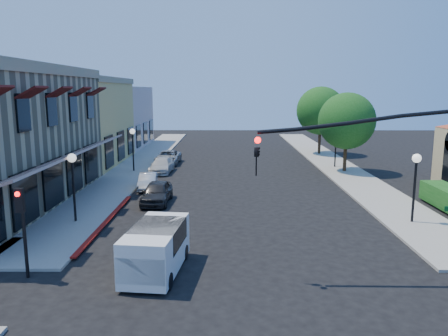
{
  "coord_description": "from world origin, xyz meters",
  "views": [
    {
      "loc": [
        -0.83,
        -13.22,
        6.66
      ],
      "look_at": [
        -0.99,
        9.41,
        2.6
      ],
      "focal_mm": 35.0,
      "sensor_mm": 36.0,
      "label": 1
    }
  ],
  "objects_px": {
    "secondary_signal": "(22,216)",
    "parked_car_b": "(148,181)",
    "parked_car_a": "(157,192)",
    "lamppost_left_far": "(133,139)",
    "lamppost_right_far": "(336,136)",
    "street_tree_a": "(347,121)",
    "parked_car_c": "(162,166)",
    "street_tree_b": "(321,111)",
    "lamppost_right_near": "(416,171)",
    "signal_mast_arm": "(422,166)",
    "white_van": "(156,247)",
    "parked_car_d": "(168,157)",
    "lamppost_left_near": "(73,170)"
  },
  "relations": [
    {
      "from": "secondary_signal",
      "to": "parked_car_b",
      "type": "distance_m",
      "value": 14.52
    },
    {
      "from": "secondary_signal",
      "to": "parked_car_a",
      "type": "bearing_deg",
      "value": 74.19
    },
    {
      "from": "lamppost_left_far",
      "to": "lamppost_right_far",
      "type": "xyz_separation_m",
      "value": [
        17.0,
        2.0,
        0.0
      ]
    },
    {
      "from": "lamppost_left_far",
      "to": "street_tree_a",
      "type": "bearing_deg",
      "value": 0.0
    },
    {
      "from": "street_tree_a",
      "to": "lamppost_right_far",
      "type": "height_order",
      "value": "street_tree_a"
    },
    {
      "from": "secondary_signal",
      "to": "lamppost_right_far",
      "type": "xyz_separation_m",
      "value": [
        16.5,
        22.59,
        0.42
      ]
    },
    {
      "from": "parked_car_b",
      "to": "parked_car_c",
      "type": "height_order",
      "value": "parked_car_c"
    },
    {
      "from": "street_tree_b",
      "to": "lamppost_left_far",
      "type": "relative_size",
      "value": 1.97
    },
    {
      "from": "street_tree_b",
      "to": "lamppost_right_near",
      "type": "relative_size",
      "value": 1.97
    },
    {
      "from": "signal_mast_arm",
      "to": "lamppost_right_far",
      "type": "bearing_deg",
      "value": 83.3
    },
    {
      "from": "white_van",
      "to": "lamppost_right_far",
      "type": "bearing_deg",
      "value": 61.57
    },
    {
      "from": "lamppost_left_far",
      "to": "parked_car_d",
      "type": "xyz_separation_m",
      "value": [
        2.3,
        4.0,
        -2.13
      ]
    },
    {
      "from": "street_tree_a",
      "to": "lamppost_left_far",
      "type": "relative_size",
      "value": 1.82
    },
    {
      "from": "street_tree_b",
      "to": "secondary_signal",
      "type": "xyz_separation_m",
      "value": [
        -16.8,
        -30.59,
        -2.23
      ]
    },
    {
      "from": "street_tree_a",
      "to": "parked_car_b",
      "type": "distance_m",
      "value": 16.67
    },
    {
      "from": "street_tree_a",
      "to": "secondary_signal",
      "type": "xyz_separation_m",
      "value": [
        -16.8,
        -20.59,
        -1.88
      ]
    },
    {
      "from": "parked_car_b",
      "to": "street_tree_b",
      "type": "bearing_deg",
      "value": 42.16
    },
    {
      "from": "signal_mast_arm",
      "to": "parked_car_d",
      "type": "distance_m",
      "value": 27.53
    },
    {
      "from": "signal_mast_arm",
      "to": "secondary_signal",
      "type": "relative_size",
      "value": 2.41
    },
    {
      "from": "lamppost_left_far",
      "to": "parked_car_b",
      "type": "bearing_deg",
      "value": -69.93
    },
    {
      "from": "signal_mast_arm",
      "to": "lamppost_right_far",
      "type": "distance_m",
      "value": 22.7
    },
    {
      "from": "parked_car_a",
      "to": "signal_mast_arm",
      "type": "bearing_deg",
      "value": -42.77
    },
    {
      "from": "signal_mast_arm",
      "to": "parked_car_c",
      "type": "relative_size",
      "value": 1.99
    },
    {
      "from": "lamppost_left_near",
      "to": "lamppost_right_near",
      "type": "xyz_separation_m",
      "value": [
        17.0,
        0.0,
        0.0
      ]
    },
    {
      "from": "signal_mast_arm",
      "to": "parked_car_b",
      "type": "bearing_deg",
      "value": 130.32
    },
    {
      "from": "lamppost_right_near",
      "to": "parked_car_c",
      "type": "relative_size",
      "value": 0.89
    },
    {
      "from": "signal_mast_arm",
      "to": "lamppost_left_near",
      "type": "height_order",
      "value": "signal_mast_arm"
    },
    {
      "from": "parked_car_a",
      "to": "parked_car_b",
      "type": "bearing_deg",
      "value": 109.24
    },
    {
      "from": "parked_car_b",
      "to": "street_tree_a",
      "type": "bearing_deg",
      "value": 17.56
    },
    {
      "from": "street_tree_a",
      "to": "lamppost_left_near",
      "type": "bearing_deg",
      "value": -141.02
    },
    {
      "from": "secondary_signal",
      "to": "parked_car_c",
      "type": "relative_size",
      "value": 0.83
    },
    {
      "from": "signal_mast_arm",
      "to": "white_van",
      "type": "height_order",
      "value": "signal_mast_arm"
    },
    {
      "from": "lamppost_right_near",
      "to": "white_van",
      "type": "bearing_deg",
      "value": -153.15
    },
    {
      "from": "street_tree_b",
      "to": "parked_car_b",
      "type": "xyz_separation_m",
      "value": [
        -15.0,
        -16.3,
        -4.0
      ]
    },
    {
      "from": "secondary_signal",
      "to": "lamppost_right_far",
      "type": "height_order",
      "value": "lamppost_right_far"
    },
    {
      "from": "secondary_signal",
      "to": "white_van",
      "type": "bearing_deg",
      "value": 6.88
    },
    {
      "from": "lamppost_right_far",
      "to": "parked_car_b",
      "type": "bearing_deg",
      "value": -150.56
    },
    {
      "from": "signal_mast_arm",
      "to": "lamppost_right_near",
      "type": "xyz_separation_m",
      "value": [
        2.64,
        6.5,
        -1.35
      ]
    },
    {
      "from": "lamppost_left_far",
      "to": "parked_car_c",
      "type": "xyz_separation_m",
      "value": [
        2.35,
        -0.27,
        -2.15
      ]
    },
    {
      "from": "secondary_signal",
      "to": "street_tree_a",
      "type": "bearing_deg",
      "value": 50.79
    },
    {
      "from": "street_tree_a",
      "to": "street_tree_b",
      "type": "relative_size",
      "value": 0.92
    },
    {
      "from": "signal_mast_arm",
      "to": "lamppost_left_near",
      "type": "relative_size",
      "value": 2.24
    },
    {
      "from": "parked_car_b",
      "to": "lamppost_right_far",
      "type": "bearing_deg",
      "value": 24.23
    },
    {
      "from": "signal_mast_arm",
      "to": "parked_car_b",
      "type": "relative_size",
      "value": 2.44
    },
    {
      "from": "street_tree_b",
      "to": "lamppost_right_near",
      "type": "bearing_deg",
      "value": -90.72
    },
    {
      "from": "secondary_signal",
      "to": "parked_car_d",
      "type": "height_order",
      "value": "secondary_signal"
    },
    {
      "from": "street_tree_b",
      "to": "lamppost_left_near",
      "type": "relative_size",
      "value": 1.97
    },
    {
      "from": "street_tree_b",
      "to": "parked_car_a",
      "type": "height_order",
      "value": "street_tree_b"
    },
    {
      "from": "lamppost_right_far",
      "to": "parked_car_c",
      "type": "bearing_deg",
      "value": -171.18
    },
    {
      "from": "lamppost_left_near",
      "to": "parked_car_d",
      "type": "relative_size",
      "value": 0.82
    }
  ]
}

